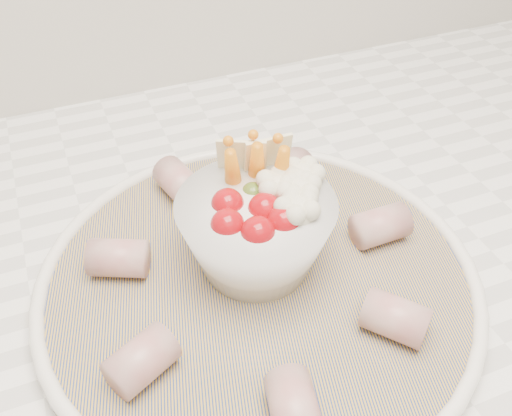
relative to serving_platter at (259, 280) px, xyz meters
name	(u,v)px	position (x,y,z in m)	size (l,w,h in m)	color
serving_platter	(259,280)	(0.00, 0.00, 0.00)	(0.45, 0.45, 0.02)	navy
veggie_bowl	(258,227)	(0.01, 0.02, 0.04)	(0.13, 0.13, 0.10)	white
cured_meat_rolls	(257,263)	(0.00, 0.00, 0.02)	(0.28, 0.31, 0.03)	#A54B4C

